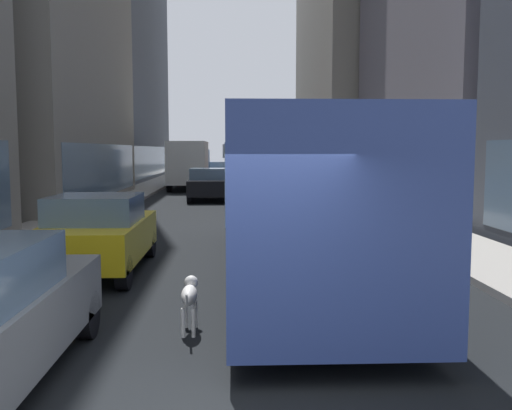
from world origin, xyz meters
TOP-DOWN VIEW (x-y plane):
  - ground_plane at (0.00, 35.00)m, footprint 120.00×120.00m
  - sidewalk_left at (-5.70, 35.00)m, footprint 2.40×110.00m
  - sidewalk_right at (5.70, 35.00)m, footprint 2.40×110.00m
  - building_left_far at (-11.90, 42.73)m, footprint 10.55×23.04m
  - building_right_far at (11.90, 39.86)m, footprint 11.60×20.00m
  - transit_bus at (1.20, 6.49)m, footprint 2.78×11.53m
  - car_red_coupe at (1.20, 33.10)m, footprint 1.77×4.19m
  - car_white_van at (-1.20, 38.51)m, footprint 1.94×4.43m
  - car_blue_hatchback at (1.20, 20.75)m, footprint 1.94×4.68m
  - car_black_suv at (-1.20, 23.25)m, footprint 1.95×4.11m
  - car_yellow_taxi at (-2.80, 6.72)m, footprint 1.85×4.02m
  - box_truck at (-2.80, 31.54)m, footprint 2.30×7.50m
  - dalmatian_dog at (-0.61, 2.81)m, footprint 0.22×0.96m

SIDE VIEW (x-z plane):
  - ground_plane at x=0.00m, z-range 0.00..0.00m
  - sidewalk_left at x=-5.70m, z-range 0.00..0.15m
  - sidewalk_right at x=5.70m, z-range 0.00..0.15m
  - dalmatian_dog at x=-0.61m, z-range 0.15..0.87m
  - car_yellow_taxi at x=-2.80m, z-range 0.01..1.63m
  - car_red_coupe at x=1.20m, z-range 0.01..1.63m
  - car_black_suv at x=-1.20m, z-range 0.01..1.63m
  - car_white_van at x=-1.20m, z-range 0.01..1.63m
  - car_blue_hatchback at x=1.20m, z-range 0.02..1.64m
  - box_truck at x=-2.80m, z-range 0.14..3.19m
  - transit_bus at x=1.20m, z-range 0.25..3.30m
  - building_left_far at x=-11.90m, z-range -0.01..23.04m
  - building_right_far at x=11.90m, z-range -0.01..27.69m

